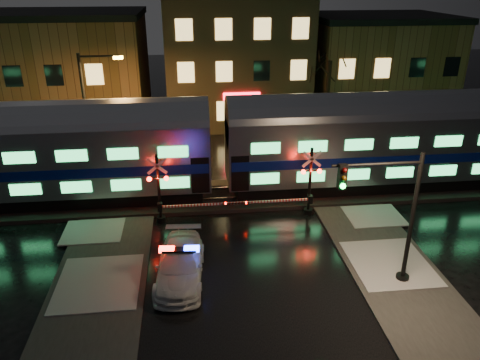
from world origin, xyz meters
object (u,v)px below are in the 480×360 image
at_px(crossing_signal_left, 166,195).
at_px(police_car, 180,264).
at_px(streetlight, 90,109).
at_px(traffic_light, 391,218).
at_px(crossing_signal_right, 303,189).

bearing_deg(crossing_signal_left, police_car, -82.24).
bearing_deg(police_car, crossing_signal_left, 102.10).
distance_m(police_car, streetlight, 13.63).
xyz_separation_m(police_car, streetlight, (-5.41, 11.89, 3.89)).
bearing_deg(police_car, traffic_light, -4.44).
xyz_separation_m(police_car, crossing_signal_left, (-0.71, 5.19, 0.88)).
height_order(traffic_light, streetlight, streetlight).
distance_m(police_car, traffic_light, 9.08).
relative_size(police_car, traffic_light, 0.84).
xyz_separation_m(police_car, traffic_light, (8.64, -1.33, 2.46)).
height_order(police_car, traffic_light, traffic_light).
distance_m(crossing_signal_right, traffic_light, 6.99).
relative_size(crossing_signal_left, streetlight, 0.68).
xyz_separation_m(police_car, crossing_signal_right, (6.67, 5.19, 0.89)).
bearing_deg(crossing_signal_left, traffic_light, -34.92).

